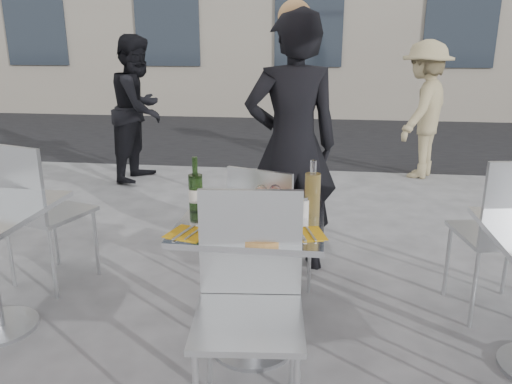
# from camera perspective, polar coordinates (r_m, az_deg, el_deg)

# --- Properties ---
(ground) EXTENTS (80.00, 80.00, 0.00)m
(ground) POSITION_cam_1_polar(r_m,az_deg,el_deg) (2.87, -0.41, -17.39)
(ground) COLOR #5F5F62
(street_asphalt) EXTENTS (24.00, 5.00, 0.00)m
(street_asphalt) POSITION_cam_1_polar(r_m,az_deg,el_deg) (9.00, 5.30, 6.47)
(street_asphalt) COLOR black
(street_asphalt) RESTS_ON ground
(main_table) EXTENTS (0.72, 0.72, 0.75)m
(main_table) POSITION_cam_1_polar(r_m,az_deg,el_deg) (2.60, -0.43, -7.52)
(main_table) COLOR #B7BABF
(main_table) RESTS_ON ground
(chair_far) EXTENTS (0.53, 0.54, 0.91)m
(chair_far) POSITION_cam_1_polar(r_m,az_deg,el_deg) (3.04, 1.32, -3.82)
(chair_far) COLOR silver
(chair_far) RESTS_ON ground
(chair_near) EXTENTS (0.50, 0.51, 1.00)m
(chair_near) POSITION_cam_1_polar(r_m,az_deg,el_deg) (2.18, -0.76, -11.06)
(chair_near) COLOR silver
(chair_near) RESTS_ON ground
(side_chair_lfar) EXTENTS (0.58, 0.59, 1.00)m
(side_chair_lfar) POSITION_cam_1_polar(r_m,az_deg,el_deg) (3.56, -23.90, -1.27)
(side_chair_lfar) COLOR silver
(side_chair_lfar) RESTS_ON ground
(side_chair_rfar) EXTENTS (0.52, 0.54, 1.01)m
(side_chair_rfar) POSITION_cam_1_polar(r_m,az_deg,el_deg) (3.21, 26.90, -3.51)
(side_chair_rfar) COLOR silver
(side_chair_rfar) RESTS_ON ground
(woman_diner) EXTENTS (0.76, 0.60, 1.82)m
(woman_diner) POSITION_cam_1_polar(r_m,az_deg,el_deg) (3.50, 4.13, 5.24)
(woman_diner) COLOR black
(woman_diner) RESTS_ON ground
(pedestrian_a) EXTENTS (0.73, 0.89, 1.69)m
(pedestrian_a) POSITION_cam_1_polar(r_m,az_deg,el_deg) (6.12, -13.21, 9.22)
(pedestrian_a) COLOR black
(pedestrian_a) RESTS_ON ground
(pedestrian_b) EXTENTS (1.03, 1.22, 1.64)m
(pedestrian_b) POSITION_cam_1_polar(r_m,az_deg,el_deg) (6.40, 18.56, 8.86)
(pedestrian_b) COLOR tan
(pedestrian_b) RESTS_ON ground
(pizza_near) EXTENTS (0.31, 0.31, 0.02)m
(pizza_near) POSITION_cam_1_polar(r_m,az_deg,el_deg) (2.33, 0.75, -4.62)
(pizza_near) COLOR tan
(pizza_near) RESTS_ON main_table
(pizza_far) EXTENTS (0.35, 0.35, 0.03)m
(pizza_far) POSITION_cam_1_polar(r_m,az_deg,el_deg) (2.69, 1.07, -1.52)
(pizza_far) COLOR white
(pizza_far) RESTS_ON main_table
(salad_plate) EXTENTS (0.22, 0.22, 0.09)m
(salad_plate) POSITION_cam_1_polar(r_m,az_deg,el_deg) (2.51, -1.67, -2.36)
(salad_plate) COLOR white
(salad_plate) RESTS_ON main_table
(wine_bottle) EXTENTS (0.07, 0.07, 0.29)m
(wine_bottle) POSITION_cam_1_polar(r_m,az_deg,el_deg) (2.62, -6.91, 0.14)
(wine_bottle) COLOR #2F5520
(wine_bottle) RESTS_ON main_table
(carafe) EXTENTS (0.08, 0.08, 0.29)m
(carafe) POSITION_cam_1_polar(r_m,az_deg,el_deg) (2.57, 6.47, -0.12)
(carafe) COLOR tan
(carafe) RESTS_ON main_table
(sugar_shaker) EXTENTS (0.06, 0.06, 0.11)m
(sugar_shaker) POSITION_cam_1_polar(r_m,az_deg,el_deg) (2.56, 5.37, -1.67)
(sugar_shaker) COLOR white
(sugar_shaker) RESTS_ON main_table
(wineglass_white_a) EXTENTS (0.07, 0.07, 0.16)m
(wineglass_white_a) POSITION_cam_1_polar(r_m,az_deg,el_deg) (2.49, -3.26, -0.81)
(wineglass_white_a) COLOR white
(wineglass_white_a) RESTS_ON main_table
(wineglass_white_b) EXTENTS (0.07, 0.07, 0.16)m
(wineglass_white_b) POSITION_cam_1_polar(r_m,az_deg,el_deg) (2.57, 0.58, -0.21)
(wineglass_white_b) COLOR white
(wineglass_white_b) RESTS_ON main_table
(wineglass_red_a) EXTENTS (0.07, 0.07, 0.16)m
(wineglass_red_a) POSITION_cam_1_polar(r_m,az_deg,el_deg) (2.44, 1.03, -1.13)
(wineglass_red_a) COLOR white
(wineglass_red_a) RESTS_ON main_table
(wineglass_red_b) EXTENTS (0.07, 0.07, 0.16)m
(wineglass_red_b) POSITION_cam_1_polar(r_m,az_deg,el_deg) (2.58, 2.19, -0.18)
(wineglass_red_b) COLOR white
(wineglass_red_b) RESTS_ON main_table
(napkin_left) EXTENTS (0.22, 0.22, 0.01)m
(napkin_left) POSITION_cam_1_polar(r_m,az_deg,el_deg) (2.36, -7.75, -4.66)
(napkin_left) COLOR gold
(napkin_left) RESTS_ON main_table
(napkin_right) EXTENTS (0.22, 0.22, 0.01)m
(napkin_right) POSITION_cam_1_polar(r_m,az_deg,el_deg) (2.34, 5.56, -4.77)
(napkin_right) COLOR gold
(napkin_right) RESTS_ON main_table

